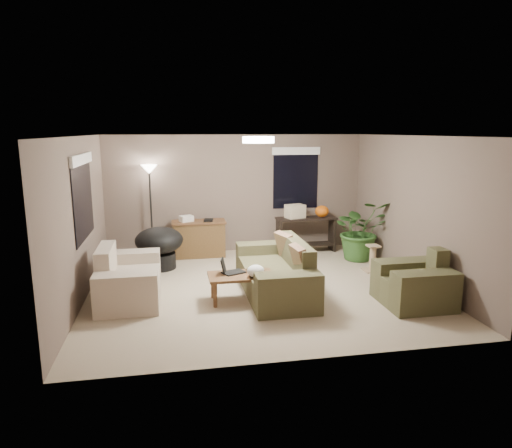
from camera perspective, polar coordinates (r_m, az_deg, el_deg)
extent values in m
plane|color=tan|center=(7.71, 0.27, -7.96)|extent=(5.50, 5.50, 0.00)
plane|color=white|center=(7.26, 0.29, 10.96)|extent=(5.50, 5.50, 0.00)
plane|color=brown|center=(9.82, -2.44, 3.81)|extent=(5.50, 0.00, 5.50)
plane|color=brown|center=(5.01, 5.62, -3.89)|extent=(5.50, 0.00, 5.50)
plane|color=brown|center=(7.39, -21.16, 0.43)|extent=(0.00, 5.00, 5.00)
plane|color=brown|center=(8.34, 19.20, 1.76)|extent=(0.00, 5.00, 5.00)
cube|color=brown|center=(7.45, 2.29, -6.97)|extent=(0.95, 1.48, 0.42)
cube|color=#47442A|center=(7.41, 5.07, -3.67)|extent=(0.22, 1.48, 0.43)
cube|color=#48452B|center=(6.58, 4.07, -8.73)|extent=(0.95, 0.36, 0.60)
cube|color=#4E4B2F|center=(8.28, 0.89, -4.39)|extent=(0.95, 0.36, 0.60)
cube|color=#8C7251|center=(6.98, 5.54, -4.53)|extent=(0.27, 0.47, 0.47)
cube|color=#8C7251|center=(7.81, 3.74, -2.74)|extent=(0.35, 0.50, 0.47)
cube|color=beige|center=(7.44, -15.44, -7.42)|extent=(0.90, 0.88, 0.42)
cube|color=beige|center=(7.36, -18.26, -4.35)|extent=(0.22, 0.88, 0.43)
cube|color=beige|center=(6.83, -15.91, -8.39)|extent=(0.90, 0.36, 0.60)
cube|color=beige|center=(8.00, -15.11, -5.38)|extent=(0.90, 0.36, 0.60)
cube|color=#4E4D2F|center=(7.35, 19.06, -7.88)|extent=(0.95, 0.28, 0.42)
cube|color=#4B492D|center=(7.41, 21.74, -4.48)|extent=(0.22, 0.28, 0.43)
cube|color=#4A492C|center=(7.06, 20.38, -8.01)|extent=(0.95, 0.36, 0.60)
cube|color=#4A492C|center=(7.59, 17.92, -6.48)|extent=(0.95, 0.36, 0.60)
cube|color=brown|center=(7.03, -1.88, -6.48)|extent=(1.00, 0.55, 0.04)
cylinder|color=brown|center=(6.87, -5.12, -8.83)|extent=(0.06, 0.06, 0.38)
cylinder|color=brown|center=(6.99, 1.83, -8.43)|extent=(0.06, 0.06, 0.38)
cylinder|color=brown|center=(7.24, -5.42, -7.74)|extent=(0.06, 0.06, 0.38)
cylinder|color=brown|center=(7.35, 1.16, -7.38)|extent=(0.06, 0.06, 0.38)
cube|color=black|center=(7.10, -2.80, -6.05)|extent=(0.39, 0.34, 0.02)
cube|color=black|center=(7.05, -4.11, -5.20)|extent=(0.11, 0.24, 0.22)
ellipsoid|color=white|center=(6.89, -0.04, -5.89)|extent=(0.27, 0.25, 0.18)
cube|color=brown|center=(9.56, -7.12, -1.95)|extent=(1.05, 0.45, 0.71)
cube|color=brown|center=(9.48, -7.18, 0.26)|extent=(1.10, 0.50, 0.04)
cube|color=silver|center=(9.46, -8.70, 0.68)|extent=(0.31, 0.28, 0.12)
cube|color=black|center=(9.44, -5.96, 0.48)|extent=(0.21, 0.25, 0.04)
cube|color=black|center=(9.86, 6.29, 0.71)|extent=(1.30, 0.40, 0.04)
cube|color=black|center=(9.78, 2.87, -1.56)|extent=(0.05, 0.38, 0.71)
cube|color=black|center=(10.12, 9.50, -1.26)|extent=(0.05, 0.38, 0.71)
cube|color=black|center=(9.98, 6.21, -2.56)|extent=(1.25, 0.36, 0.03)
ellipsoid|color=orange|center=(9.94, 8.24, 1.58)|extent=(0.36, 0.36, 0.24)
cube|color=beige|center=(9.76, 4.90, 1.60)|extent=(0.44, 0.38, 0.28)
cylinder|color=black|center=(8.90, -11.91, -4.51)|extent=(0.60, 0.60, 0.30)
ellipsoid|color=black|center=(8.80, -12.02, -2.00)|extent=(1.18, 1.18, 0.50)
cylinder|color=black|center=(9.74, -12.72, -3.99)|extent=(0.28, 0.28, 0.02)
cylinder|color=black|center=(9.54, -12.96, 1.16)|extent=(0.04, 0.04, 1.78)
cone|color=white|center=(9.42, -13.21, 6.67)|extent=(0.32, 0.32, 0.18)
cylinder|color=white|center=(7.26, 0.29, 10.48)|extent=(0.50, 0.50, 0.10)
imported|color=#2D5923|center=(9.47, 12.88, -1.51)|extent=(1.11, 1.23, 0.96)
cube|color=tan|center=(8.85, 14.30, -5.62)|extent=(0.32, 0.32, 0.03)
cylinder|color=tan|center=(8.79, 14.38, -4.15)|extent=(0.12, 0.12, 0.44)
cube|color=tan|center=(8.73, 14.46, -2.67)|extent=(0.22, 0.22, 0.03)
cube|color=black|center=(7.63, -20.81, 3.08)|extent=(0.01, 1.50, 1.30)
cube|color=white|center=(7.57, -20.99, 7.57)|extent=(0.05, 1.56, 0.16)
cube|color=black|center=(10.03, 4.97, 5.67)|extent=(1.00, 0.01, 1.30)
cube|color=white|center=(9.97, 5.06, 9.09)|extent=(1.06, 0.05, 0.16)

